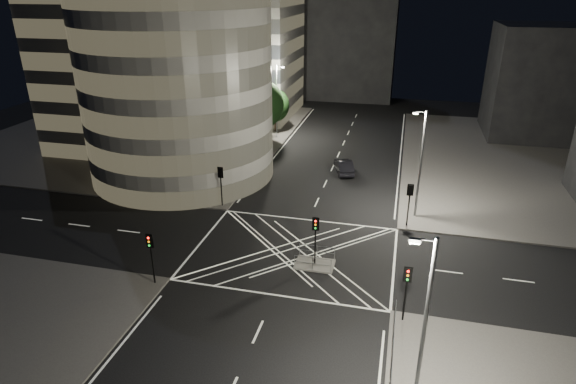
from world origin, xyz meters
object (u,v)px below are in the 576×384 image
(traffic_signal_island, at_px, (316,232))
(street_lamp_right_near, at_px, (423,324))
(traffic_signal_nr, at_px, (407,284))
(traffic_signal_fr, at_px, (410,197))
(street_lamp_left_far, at_px, (277,99))
(central_island, at_px, (315,264))
(traffic_signal_nl, at_px, (151,249))
(traffic_signal_fl, at_px, (221,179))
(sedan, at_px, (344,166))
(street_lamp_right_far, at_px, (420,161))
(street_lamp_left_near, at_px, (232,137))

(traffic_signal_island, relative_size, street_lamp_right_near, 0.40)
(traffic_signal_nr, height_order, street_lamp_right_near, street_lamp_right_near)
(traffic_signal_fr, relative_size, traffic_signal_island, 1.00)
(street_lamp_left_far, bearing_deg, central_island, -70.05)
(traffic_signal_fr, distance_m, street_lamp_left_far, 29.63)
(traffic_signal_nl, distance_m, street_lamp_left_far, 36.90)
(traffic_signal_fl, height_order, traffic_signal_nl, same)
(traffic_signal_fl, xyz_separation_m, sedan, (10.30, 11.96, -2.12))
(sedan, bearing_deg, traffic_signal_nr, 88.97)
(traffic_signal_island, distance_m, street_lamp_right_near, 14.78)
(traffic_signal_fl, relative_size, street_lamp_right_far, 0.40)
(traffic_signal_island, relative_size, sedan, 0.83)
(street_lamp_left_near, xyz_separation_m, street_lamp_left_far, (0.00, 18.00, 0.00))
(traffic_signal_fl, bearing_deg, sedan, 49.27)
(traffic_signal_fl, height_order, street_lamp_right_far, street_lamp_right_far)
(central_island, relative_size, traffic_signal_nl, 0.75)
(traffic_signal_nl, xyz_separation_m, traffic_signal_fr, (17.60, 13.60, 0.00))
(street_lamp_right_near, bearing_deg, traffic_signal_nl, 158.45)
(traffic_signal_nl, bearing_deg, traffic_signal_fr, 37.69)
(traffic_signal_nr, relative_size, street_lamp_left_far, 0.40)
(traffic_signal_fr, bearing_deg, street_lamp_right_near, -88.25)
(traffic_signal_fr, bearing_deg, traffic_signal_nr, -90.00)
(traffic_signal_nr, xyz_separation_m, street_lamp_right_near, (0.64, -7.20, 2.63))
(traffic_signal_fl, bearing_deg, traffic_signal_island, -37.54)
(traffic_signal_fl, bearing_deg, traffic_signal_fr, 0.00)
(traffic_signal_nl, distance_m, street_lamp_left_near, 18.99)
(traffic_signal_fl, height_order, traffic_signal_island, same)
(traffic_signal_nl, bearing_deg, street_lamp_left_near, 91.94)
(traffic_signal_fl, height_order, street_lamp_left_far, street_lamp_left_far)
(traffic_signal_fl, distance_m, street_lamp_right_far, 18.55)
(street_lamp_left_near, distance_m, street_lamp_left_far, 18.00)
(central_island, xyz_separation_m, traffic_signal_fl, (-10.80, 8.30, 2.84))
(traffic_signal_fr, distance_m, traffic_signal_nr, 13.60)
(traffic_signal_fr, height_order, traffic_signal_nr, same)
(traffic_signal_nr, relative_size, sedan, 0.83)
(central_island, relative_size, traffic_signal_nr, 0.75)
(traffic_signal_island, bearing_deg, street_lamp_right_far, 54.70)
(traffic_signal_island, bearing_deg, street_lamp_right_near, -59.25)
(street_lamp_right_near, bearing_deg, street_lamp_right_far, 90.00)
(traffic_signal_nr, bearing_deg, street_lamp_right_near, -84.96)
(traffic_signal_nl, height_order, traffic_signal_island, same)
(traffic_signal_island, bearing_deg, street_lamp_left_far, 109.95)
(traffic_signal_fl, height_order, street_lamp_right_near, street_lamp_right_near)
(street_lamp_right_near, bearing_deg, central_island, 120.75)
(street_lamp_right_near, bearing_deg, sedan, 103.62)
(street_lamp_left_near, distance_m, sedan, 13.70)
(central_island, bearing_deg, street_lamp_left_far, 109.95)
(traffic_signal_island, bearing_deg, traffic_signal_nl, -153.86)
(sedan, bearing_deg, traffic_signal_fl, 32.30)
(street_lamp_left_near, xyz_separation_m, street_lamp_right_far, (18.87, -3.00, 0.00))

